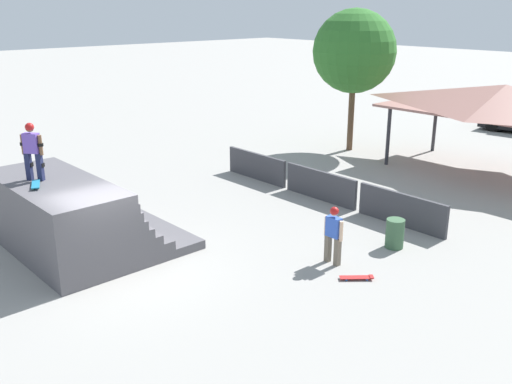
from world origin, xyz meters
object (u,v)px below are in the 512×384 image
(skater_on_deck, at_px, (32,148))
(skateboard_on_deck, at_px, (36,185))
(trash_bin, at_px, (395,234))
(tree_beside_pavilion, at_px, (354,51))
(skateboard_on_ground, at_px, (358,277))
(bystander_walking, at_px, (333,231))

(skater_on_deck, height_order, skateboard_on_deck, skater_on_deck)
(skater_on_deck, relative_size, trash_bin, 1.86)
(tree_beside_pavilion, bearing_deg, skateboard_on_ground, -49.97)
(skateboard_on_ground, relative_size, tree_beside_pavilion, 0.12)
(tree_beside_pavilion, bearing_deg, skateboard_on_deck, -81.62)
(skater_on_deck, bearing_deg, bystander_walking, 4.68)
(tree_beside_pavilion, xyz_separation_m, trash_bin, (8.27, -8.16, -4.17))
(skateboard_on_ground, xyz_separation_m, trash_bin, (-0.58, 2.37, 0.37))
(skateboard_on_deck, relative_size, trash_bin, 1.01)
(skater_on_deck, xyz_separation_m, bystander_walking, (6.01, 5.40, -2.04))
(skateboard_on_ground, bearing_deg, skateboard_on_deck, 170.20)
(skater_on_deck, height_order, skateboard_on_ground, skater_on_deck)
(skateboard_on_ground, bearing_deg, bystander_walking, 117.22)
(skateboard_on_ground, distance_m, trash_bin, 2.47)
(skateboard_on_deck, relative_size, tree_beside_pavilion, 0.13)
(skateboard_on_ground, distance_m, tree_beside_pavilion, 14.48)
(skater_on_deck, distance_m, bystander_walking, 8.33)
(tree_beside_pavilion, bearing_deg, trash_bin, -44.61)
(bystander_walking, bearing_deg, tree_beside_pavilion, -51.66)
(skateboard_on_deck, bearing_deg, tree_beside_pavilion, 121.42)
(skater_on_deck, xyz_separation_m, trash_bin, (6.50, 7.51, -2.56))
(skater_on_deck, xyz_separation_m, skateboard_on_deck, (0.57, -0.24, -0.85))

